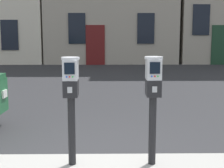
# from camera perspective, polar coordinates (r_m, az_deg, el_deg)

# --- Properties ---
(parking_meter_near_kerb) EXTENTS (0.22, 0.25, 1.32)m
(parking_meter_near_kerb) POSITION_cam_1_polar(r_m,az_deg,el_deg) (4.03, -6.96, -1.26)
(parking_meter_near_kerb) COLOR black
(parking_meter_near_kerb) RESTS_ON sidewalk_slab
(parking_meter_twin_adjacent) EXTENTS (0.22, 0.25, 1.32)m
(parking_meter_twin_adjacent) POSITION_cam_1_polar(r_m,az_deg,el_deg) (4.04, 6.98, -1.17)
(parking_meter_twin_adjacent) COLOR black
(parking_meter_twin_adjacent) RESTS_ON sidewalk_slab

